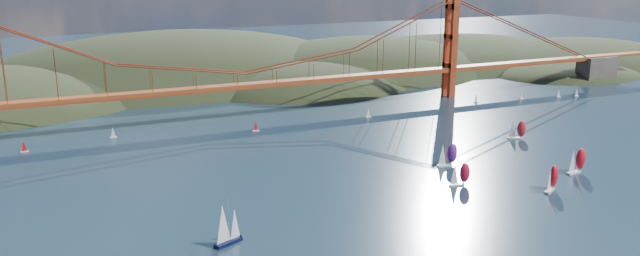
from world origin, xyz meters
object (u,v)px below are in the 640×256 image
(racer_2, at_px, (577,160))
(racer_rwb, at_px, (447,154))
(racer_1, at_px, (552,178))
(sloop_navy, at_px, (227,225))
(racer_0, at_px, (459,174))
(racer_3, at_px, (517,129))

(racer_2, relative_size, racer_rwb, 1.06)
(racer_rwb, bearing_deg, racer_1, -64.41)
(sloop_navy, distance_m, racer_rwb, 99.42)
(sloop_navy, xyz_separation_m, racer_rwb, (94.13, 31.96, -1.22))
(racer_1, relative_size, racer_2, 0.94)
(racer_0, relative_size, racer_1, 0.92)
(racer_1, distance_m, racer_3, 64.19)
(racer_0, relative_size, racer_2, 0.87)
(racer_3, bearing_deg, racer_rwb, -141.03)
(racer_2, bearing_deg, racer_0, 163.86)
(racer_1, bearing_deg, racer_2, -2.11)
(racer_1, xyz_separation_m, racer_2, (21.74, 10.42, 0.28))
(sloop_navy, relative_size, racer_1, 1.36)
(racer_0, distance_m, racer_2, 47.15)
(racer_3, bearing_deg, sloop_navy, -142.27)
(sloop_navy, bearing_deg, racer_1, -25.07)
(racer_3, xyz_separation_m, racer_rwb, (-49.41, -18.62, 0.22))
(racer_2, bearing_deg, racer_rwb, 137.45)
(racer_3, distance_m, racer_rwb, 52.80)
(racer_1, bearing_deg, racer_rwb, 86.44)
(racer_1, relative_size, racer_rwb, 1.00)
(racer_3, bearing_deg, racer_1, -102.74)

